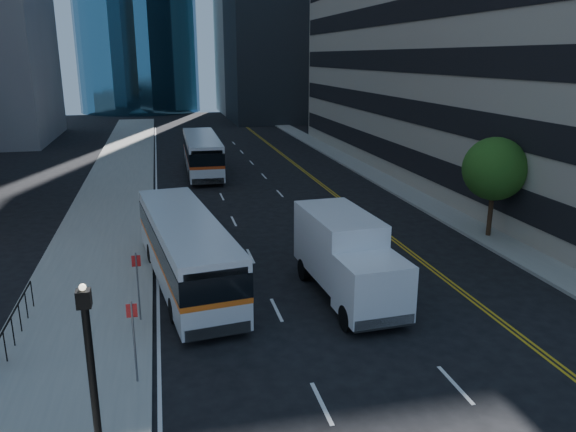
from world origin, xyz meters
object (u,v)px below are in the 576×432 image
Objects in this scene: street_tree at (495,169)px; bus_rear at (202,153)px; bus_front at (186,249)px; lamp_post at (93,380)px; box_truck at (347,257)px.

street_tree reaches higher than bus_rear.
street_tree reaches higher than bus_front.
street_tree is at bearing -56.55° from bus_rear.
bus_front is at bearing 77.96° from lamp_post.
box_truck reaches higher than bus_rear.
lamp_post reaches higher than bus_front.
street_tree is 0.44× the size of bus_rear.
street_tree is at bearing 37.87° from lamp_post.
box_truck is at bearing -31.96° from bus_front.
bus_front is 6.57m from box_truck.
bus_front is 1.66× the size of box_truck.
street_tree is 15.98m from bus_front.
bus_rear is 1.70× the size of box_truck.
lamp_post is 0.39× the size of bus_rear.
bus_rear is at bearing 81.89° from lamp_post.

